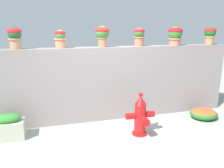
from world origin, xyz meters
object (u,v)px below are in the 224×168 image
(potted_plant_1, at_px, (15,36))
(potted_plant_5, at_px, (175,34))
(potted_plant_4, at_px, (139,35))
(potted_plant_6, at_px, (210,33))
(fire_hydrant, at_px, (140,116))
(potted_plant_3, at_px, (102,33))
(flower_bush_left, at_px, (204,113))
(planter_box, at_px, (9,127))
(potted_plant_2, at_px, (60,38))

(potted_plant_1, xyz_separation_m, potted_plant_5, (3.40, 0.01, 0.00))
(potted_plant_1, distance_m, potted_plant_4, 2.52)
(potted_plant_6, distance_m, fire_hydrant, 2.75)
(potted_plant_3, relative_size, flower_bush_left, 0.70)
(potted_plant_1, xyz_separation_m, planter_box, (-0.20, -0.49, -1.62))
(potted_plant_5, height_order, potted_plant_6, potted_plant_5)
(potted_plant_1, xyz_separation_m, flower_bush_left, (3.91, -0.61, -1.74))
(potted_plant_1, bearing_deg, fire_hydrant, -23.73)
(potted_plant_4, bearing_deg, potted_plant_3, -178.24)
(potted_plant_4, height_order, potted_plant_6, potted_plant_6)
(potted_plant_6, xyz_separation_m, flower_bush_left, (-0.40, -0.58, -1.76))
(potted_plant_4, distance_m, fire_hydrant, 1.79)
(potted_plant_1, height_order, flower_bush_left, potted_plant_1)
(potted_plant_3, xyz_separation_m, potted_plant_5, (1.71, 0.02, -0.03))
(potted_plant_1, bearing_deg, potted_plant_2, -0.11)
(potted_plant_4, distance_m, planter_box, 3.21)
(potted_plant_4, relative_size, fire_hydrant, 0.48)
(potted_plant_2, relative_size, planter_box, 0.66)
(potted_plant_3, bearing_deg, flower_bush_left, -15.02)
(potted_plant_1, bearing_deg, potted_plant_6, -0.38)
(potted_plant_2, distance_m, potted_plant_5, 2.57)
(potted_plant_5, relative_size, potted_plant_6, 1.02)
(planter_box, bearing_deg, potted_plant_4, 10.37)
(potted_plant_4, distance_m, potted_plant_5, 0.88)
(potted_plant_6, bearing_deg, potted_plant_2, 179.56)
(fire_hydrant, distance_m, flower_bush_left, 1.76)
(potted_plant_2, distance_m, potted_plant_4, 1.69)
(potted_plant_2, xyz_separation_m, potted_plant_5, (2.56, 0.01, 0.05))
(potted_plant_1, relative_size, flower_bush_left, 0.67)
(potted_plant_3, distance_m, fire_hydrant, 1.86)
(planter_box, bearing_deg, potted_plant_2, 25.15)
(planter_box, bearing_deg, potted_plant_1, 67.36)
(potted_plant_5, distance_m, planter_box, 3.99)
(potted_plant_4, bearing_deg, planter_box, -169.63)
(potted_plant_4, relative_size, planter_box, 0.72)
(potted_plant_5, distance_m, flower_bush_left, 1.92)
(fire_hydrant, bearing_deg, potted_plant_3, 118.31)
(potted_plant_3, height_order, flower_bush_left, potted_plant_3)
(potted_plant_2, bearing_deg, potted_plant_5, 0.18)
(potted_plant_2, xyz_separation_m, planter_box, (-1.04, -0.49, -1.58))
(planter_box, bearing_deg, potted_plant_3, 14.02)
(potted_plant_1, bearing_deg, potted_plant_5, 0.11)
(potted_plant_2, relative_size, flower_bush_left, 0.58)
(flower_bush_left, xyz_separation_m, planter_box, (-4.11, 0.12, 0.12))
(potted_plant_3, relative_size, potted_plant_4, 1.11)
(flower_bush_left, relative_size, planter_box, 1.13)
(potted_plant_6, bearing_deg, flower_bush_left, -124.51)
(potted_plant_6, bearing_deg, fire_hydrant, -155.93)
(potted_plant_5, height_order, flower_bush_left, potted_plant_5)
(potted_plant_2, relative_size, potted_plant_6, 0.87)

